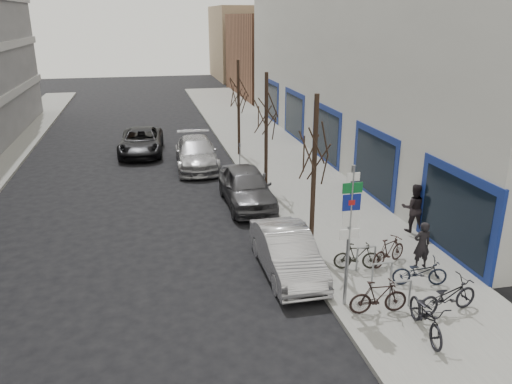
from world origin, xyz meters
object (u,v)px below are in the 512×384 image
parked_car_front (287,252)px  pedestrian_far (414,208)px  bike_far_curb (448,293)px  pedestrian_near (422,245)px  bike_mid_inner (357,256)px  bike_mid_curb (420,270)px  lane_car (141,141)px  tree_far (238,86)px  meter_mid (264,184)px  tree_near (315,138)px  meter_front (304,236)px  tree_mid (266,105)px  parked_car_mid (246,187)px  highway_sign_pole (350,228)px  bike_near_left (427,313)px  bike_near_right (378,297)px  bike_rack (382,272)px  parked_car_back (196,153)px  bike_far_inner (389,251)px  meter_back (240,152)px

parked_car_front → pedestrian_far: 5.71m
bike_far_curb → pedestrian_near: 2.62m
bike_mid_inner → parked_car_front: bearing=88.8°
bike_mid_curb → lane_car: bearing=37.4°
pedestrian_far → bike_mid_inner: bearing=55.5°
tree_far → meter_mid: tree_far is taller
tree_near → bike_far_curb: tree_near is taller
meter_mid → bike_mid_inner: meter_mid is taller
meter_front → meter_mid: (0.00, 5.50, 0.00)m
tree_far → pedestrian_near: bearing=-78.7°
lane_car → pedestrian_far: size_ratio=2.84×
tree_mid → bike_mid_curb: 10.40m
parked_car_mid → pedestrian_far: bearing=-40.1°
highway_sign_pole → parked_car_front: 3.11m
meter_mid → parked_car_front: bearing=-97.0°
bike_near_left → bike_mid_curb: bike_near_left is taller
tree_far → bike_near_right: size_ratio=3.36×
highway_sign_pole → bike_rack: highway_sign_pole is taller
tree_far → parked_car_back: bearing=-148.8°
highway_sign_pole → bike_near_left: 2.85m
bike_mid_curb → bike_far_curb: size_ratio=0.85×
bike_mid_curb → bike_near_right: bearing=134.1°
tree_near → pedestrian_far: size_ratio=2.94×
meter_mid → parked_car_front: 6.19m
lane_car → tree_far: bearing=-15.1°
bike_far_curb → parked_car_mid: (-3.52, 9.68, 0.09)m
tree_near → parked_car_back: tree_near is taller
highway_sign_pole → parked_car_back: highway_sign_pole is taller
bike_mid_inner → lane_car: size_ratio=0.28×
bike_rack → lane_car: size_ratio=0.43×
parked_car_mid → parked_car_back: parked_car_mid is taller
meter_mid → bike_far_inner: meter_mid is taller
tree_far → bike_far_inner: (2.09, -14.59, -3.48)m
meter_mid → meter_back: size_ratio=1.00×
parked_car_front → meter_front: bearing=40.3°
pedestrian_near → meter_front: bearing=-20.7°
tree_near → bike_far_curb: 6.09m
bike_rack → tree_near: 4.66m
meter_mid → tree_near: bearing=-84.9°
bike_far_curb → parked_car_back: size_ratio=0.35×
bike_near_left → parked_car_front: size_ratio=0.45×
meter_front → bike_far_inner: (2.54, -1.09, -0.29)m
bike_far_curb → bike_mid_curb: bearing=-11.2°
tree_near → parked_car_back: size_ratio=1.02×
bike_rack → parked_car_back: bearing=105.2°
bike_rack → tree_far: tree_far is taller
tree_near → lane_car: (-5.56, 14.96, -3.37)m
parked_car_front → parked_car_mid: (0.00, 6.30, 0.10)m
bike_near_right → bike_near_left: bearing=-142.0°
bike_mid_curb → bike_far_inner: bearing=25.0°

